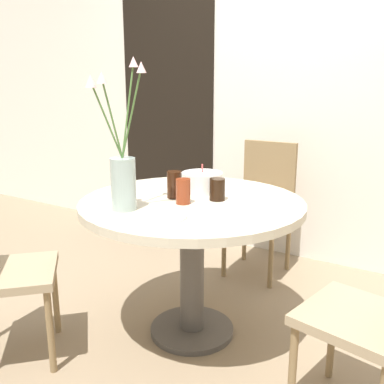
% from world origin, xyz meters
% --- Properties ---
extents(ground_plane, '(16.00, 16.00, 0.00)m').
position_xyz_m(ground_plane, '(0.00, 0.00, 0.00)').
color(ground_plane, '#89755B').
extents(wall_back, '(8.00, 0.05, 2.60)m').
position_xyz_m(wall_back, '(0.00, 1.35, 1.30)').
color(wall_back, silver).
rests_on(wall_back, ground_plane).
extents(doorway_panel, '(0.90, 0.01, 2.05)m').
position_xyz_m(doorway_panel, '(-1.06, 1.32, 1.02)').
color(doorway_panel, black).
rests_on(doorway_panel, ground_plane).
extents(dining_table, '(1.12, 1.12, 0.74)m').
position_xyz_m(dining_table, '(0.00, 0.00, 0.60)').
color(dining_table, beige).
rests_on(dining_table, ground_plane).
extents(chair_right_flank, '(0.40, 0.40, 0.92)m').
position_xyz_m(chair_right_flank, '(-0.01, 0.96, 0.52)').
color(chair_right_flank, '#9E896B').
rests_on(chair_right_flank, ground_plane).
extents(chair_far_back, '(0.47, 0.47, 0.92)m').
position_xyz_m(chair_far_back, '(0.93, -0.20, 0.52)').
color(chair_far_back, '#9E896B').
rests_on(chair_far_back, ground_plane).
extents(birthday_cake, '(0.22, 0.22, 0.15)m').
position_xyz_m(birthday_cake, '(-0.04, 0.17, 0.79)').
color(birthday_cake, white).
rests_on(birthday_cake, dining_table).
extents(flower_vase, '(0.22, 0.23, 0.68)m').
position_xyz_m(flower_vase, '(-0.18, -0.31, 0.92)').
color(flower_vase, '#9EB2AD').
rests_on(flower_vase, dining_table).
extents(side_plate, '(0.22, 0.22, 0.01)m').
position_xyz_m(side_plate, '(0.04, -0.32, 0.75)').
color(side_plate, white).
rests_on(side_plate, dining_table).
extents(drink_glass_0, '(0.07, 0.07, 0.12)m').
position_xyz_m(drink_glass_0, '(0.00, -0.08, 0.80)').
color(drink_glass_0, maroon).
rests_on(drink_glass_0, dining_table).
extents(drink_glass_1, '(0.07, 0.07, 0.11)m').
position_xyz_m(drink_glass_1, '(-0.37, -0.12, 0.80)').
color(drink_glass_1, maroon).
rests_on(drink_glass_1, dining_table).
extents(drink_glass_2, '(0.08, 0.08, 0.11)m').
position_xyz_m(drink_glass_2, '(0.11, 0.06, 0.80)').
color(drink_glass_2, black).
rests_on(drink_glass_2, dining_table).
extents(drink_glass_3, '(0.07, 0.07, 0.14)m').
position_xyz_m(drink_glass_3, '(-0.10, -0.01, 0.81)').
color(drink_glass_3, '#33190C').
rests_on(drink_glass_3, dining_table).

